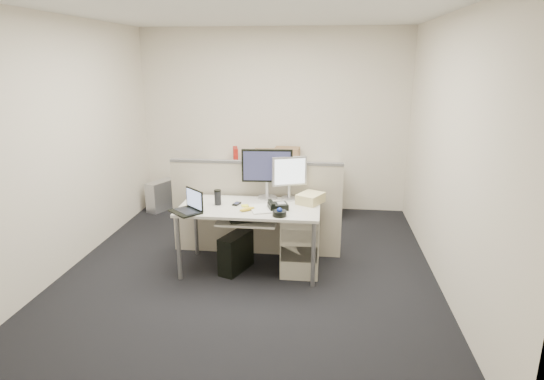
# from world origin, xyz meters

# --- Properties ---
(floor) EXTENTS (4.00, 4.50, 0.01)m
(floor) POSITION_xyz_m (0.00, 0.00, -0.01)
(floor) COLOR black
(floor) RESTS_ON ground
(ceiling) EXTENTS (4.00, 4.50, 0.01)m
(ceiling) POSITION_xyz_m (0.00, 0.00, 2.70)
(ceiling) COLOR white
(ceiling) RESTS_ON ground
(wall_back) EXTENTS (4.00, 0.02, 2.70)m
(wall_back) POSITION_xyz_m (0.00, 2.25, 1.35)
(wall_back) COLOR silver
(wall_back) RESTS_ON ground
(wall_front) EXTENTS (4.00, 0.02, 2.70)m
(wall_front) POSITION_xyz_m (0.00, -2.25, 1.35)
(wall_front) COLOR silver
(wall_front) RESTS_ON ground
(wall_left) EXTENTS (0.02, 4.50, 2.70)m
(wall_left) POSITION_xyz_m (-2.00, 0.00, 1.35)
(wall_left) COLOR silver
(wall_left) RESTS_ON ground
(wall_right) EXTENTS (0.02, 4.50, 2.70)m
(wall_right) POSITION_xyz_m (2.00, 0.00, 1.35)
(wall_right) COLOR silver
(wall_right) RESTS_ON ground
(desk) EXTENTS (1.50, 0.75, 0.73)m
(desk) POSITION_xyz_m (0.00, 0.00, 0.66)
(desk) COLOR silver
(desk) RESTS_ON floor
(keyboard_tray) EXTENTS (0.62, 0.32, 0.02)m
(keyboard_tray) POSITION_xyz_m (0.00, -0.18, 0.62)
(keyboard_tray) COLOR silver
(keyboard_tray) RESTS_ON desk
(drawer_pedestal) EXTENTS (0.40, 0.55, 0.65)m
(drawer_pedestal) POSITION_xyz_m (0.55, 0.05, 0.33)
(drawer_pedestal) COLOR #ADA794
(drawer_pedestal) RESTS_ON floor
(cubicle_partition) EXTENTS (2.00, 0.06, 1.10)m
(cubicle_partition) POSITION_xyz_m (0.00, 0.45, 0.55)
(cubicle_partition) COLOR #ACA48F
(cubicle_partition) RESTS_ON floor
(back_counter) EXTENTS (2.00, 0.60, 0.72)m
(back_counter) POSITION_xyz_m (0.00, 1.93, 0.36)
(back_counter) COLOR #ADA794
(back_counter) RESTS_ON floor
(monitor_main) EXTENTS (0.58, 0.26, 0.57)m
(monitor_main) POSITION_xyz_m (0.15, 0.32, 1.01)
(monitor_main) COLOR black
(monitor_main) RESTS_ON desk
(monitor_small) EXTENTS (0.44, 0.32, 0.48)m
(monitor_small) POSITION_xyz_m (0.40, 0.32, 0.97)
(monitor_small) COLOR #B7B7BC
(monitor_small) RESTS_ON desk
(laptop) EXTENTS (0.38, 0.38, 0.23)m
(laptop) POSITION_xyz_m (-0.62, -0.28, 0.85)
(laptop) COLOR black
(laptop) RESTS_ON desk
(trackball) EXTENTS (0.16, 0.16, 0.05)m
(trackball) POSITION_xyz_m (0.35, -0.27, 0.76)
(trackball) COLOR black
(trackball) RESTS_ON desk
(desk_phone) EXTENTS (0.24, 0.22, 0.06)m
(desk_phone) POSITION_xyz_m (0.31, -0.06, 0.76)
(desk_phone) COLOR black
(desk_phone) RESTS_ON desk
(paper_stack) EXTENTS (0.34, 0.37, 0.01)m
(paper_stack) POSITION_xyz_m (0.15, -0.08, 0.74)
(paper_stack) COLOR silver
(paper_stack) RESTS_ON desk
(sticky_pad) EXTENTS (0.09, 0.09, 0.01)m
(sticky_pad) POSITION_xyz_m (-0.05, 0.00, 0.74)
(sticky_pad) COLOR yellow
(sticky_pad) RESTS_ON desk
(travel_mug) EXTENTS (0.08, 0.08, 0.15)m
(travel_mug) POSITION_xyz_m (-0.35, 0.02, 0.81)
(travel_mug) COLOR black
(travel_mug) RESTS_ON desk
(banana) EXTENTS (0.17, 0.15, 0.04)m
(banana) POSITION_xyz_m (0.00, -0.15, 0.75)
(banana) COLOR yellow
(banana) RESTS_ON desk
(cellphone) EXTENTS (0.09, 0.13, 0.02)m
(cellphone) POSITION_xyz_m (-0.15, 0.05, 0.74)
(cellphone) COLOR black
(cellphone) RESTS_ON desk
(manila_folders) EXTENTS (0.33, 0.36, 0.11)m
(manila_folders) POSITION_xyz_m (0.64, 0.20, 0.78)
(manila_folders) COLOR #F4E49D
(manila_folders) RESTS_ON desk
(keyboard) EXTENTS (0.51, 0.33, 0.03)m
(keyboard) POSITION_xyz_m (0.05, -0.14, 0.64)
(keyboard) COLOR black
(keyboard) RESTS_ON keyboard_tray
(pc_tower_desk) EXTENTS (0.34, 0.49, 0.42)m
(pc_tower_desk) POSITION_xyz_m (-0.15, -0.05, 0.21)
(pc_tower_desk) COLOR black
(pc_tower_desk) RESTS_ON floor
(pc_tower_spare_dark) EXTENTS (0.30, 0.50, 0.44)m
(pc_tower_spare_dark) POSITION_xyz_m (-1.05, 2.03, 0.22)
(pc_tower_spare_dark) COLOR black
(pc_tower_spare_dark) RESTS_ON floor
(pc_tower_spare_silver) EXTENTS (0.37, 0.52, 0.45)m
(pc_tower_spare_silver) POSITION_xyz_m (-1.70, 1.89, 0.23)
(pc_tower_spare_silver) COLOR #B7B7BC
(pc_tower_spare_silver) RESTS_ON floor
(cardboard_box_left) EXTENTS (0.37, 0.28, 0.27)m
(cardboard_box_left) POSITION_xyz_m (-0.05, 1.81, 0.86)
(cardboard_box_left) COLOR olive
(cardboard_box_left) RESTS_ON back_counter
(cardboard_box_right) EXTENTS (0.38, 0.31, 0.26)m
(cardboard_box_right) POSITION_xyz_m (0.22, 2.05, 0.85)
(cardboard_box_right) COLOR olive
(cardboard_box_right) RESTS_ON back_counter
(red_binder) EXTENTS (0.13, 0.28, 0.25)m
(red_binder) POSITION_xyz_m (-0.55, 2.03, 0.85)
(red_binder) COLOR #9D1812
(red_binder) RESTS_ON back_counter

